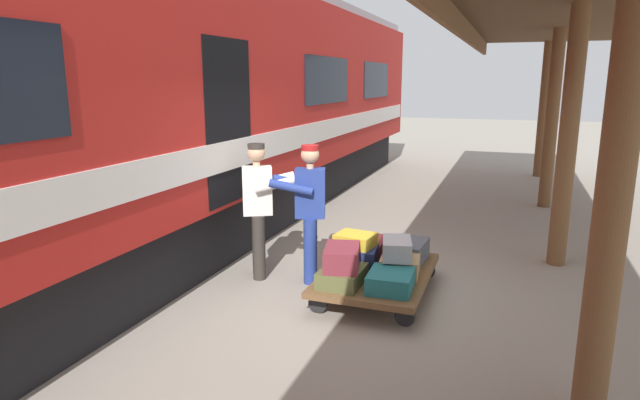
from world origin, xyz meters
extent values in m
plane|color=gray|center=(0.00, 0.00, 0.00)|extent=(60.00, 60.00, 0.00)
cylinder|color=brown|center=(-2.06, -9.05, 1.70)|extent=(0.24, 0.24, 3.40)
cylinder|color=brown|center=(-2.06, -5.43, 1.70)|extent=(0.24, 0.24, 3.40)
cylinder|color=brown|center=(-2.06, -1.81, 1.70)|extent=(0.24, 0.24, 3.40)
cylinder|color=brown|center=(-2.06, 1.81, 1.70)|extent=(0.24, 0.24, 3.40)
cube|color=brown|center=(-0.51, 0.00, 3.25)|extent=(0.08, 18.90, 0.30)
cube|color=#B21E19|center=(3.40, 0.00, 2.35)|extent=(3.00, 21.11, 2.90)
cube|color=black|center=(3.40, 0.00, 0.45)|extent=(2.55, 20.05, 0.90)
cube|color=silver|center=(1.89, 0.00, 1.55)|extent=(0.03, 20.68, 0.36)
cube|color=black|center=(1.89, -7.39, 2.45)|extent=(0.02, 2.32, 0.84)
cube|color=black|center=(1.89, -3.69, 2.45)|extent=(0.02, 2.32, 0.84)
cube|color=black|center=(1.95, 0.00, 1.95)|extent=(0.12, 1.10, 2.00)
cube|color=brown|center=(-0.01, 0.06, 0.24)|extent=(1.18, 1.80, 0.07)
cylinder|color=black|center=(-0.48, 0.77, 0.10)|extent=(0.21, 0.05, 0.21)
cylinder|color=black|center=(0.46, 0.77, 0.10)|extent=(0.21, 0.05, 0.21)
cylinder|color=black|center=(-0.48, -0.66, 0.10)|extent=(0.21, 0.05, 0.21)
cylinder|color=black|center=(0.46, -0.66, 0.10)|extent=(0.21, 0.05, 0.21)
cube|color=navy|center=(0.26, 0.06, 0.41)|extent=(0.55, 0.53, 0.27)
cube|color=tan|center=(-0.28, 0.06, 0.39)|extent=(0.47, 0.52, 0.21)
cube|color=brown|center=(0.26, 0.55, 0.37)|extent=(0.45, 0.62, 0.18)
cube|color=#4C515B|center=(-0.28, -0.44, 0.40)|extent=(0.44, 0.63, 0.25)
cube|color=#1E666B|center=(-0.28, 0.55, 0.38)|extent=(0.48, 0.55, 0.20)
cube|color=maroon|center=(0.26, -0.44, 0.39)|extent=(0.46, 0.63, 0.22)
cube|color=#9EA0A5|center=(-0.24, 0.09, 0.60)|extent=(0.42, 0.55, 0.21)
cube|color=maroon|center=(0.27, 0.55, 0.58)|extent=(0.48, 0.61, 0.24)
cube|color=gold|center=(0.26, 0.03, 0.63)|extent=(0.48, 0.42, 0.15)
cylinder|color=navy|center=(0.91, -0.19, 0.41)|extent=(0.16, 0.16, 0.82)
cylinder|color=navy|center=(0.85, 0.00, 0.41)|extent=(0.16, 0.16, 0.82)
cube|color=navy|center=(0.88, -0.09, 1.12)|extent=(0.41, 0.32, 0.60)
cylinder|color=tan|center=(0.88, -0.09, 1.45)|extent=(0.09, 0.09, 0.06)
sphere|color=tan|center=(0.88, -0.09, 1.59)|extent=(0.22, 0.22, 0.22)
cylinder|color=#A51919|center=(0.88, -0.09, 1.67)|extent=(0.21, 0.21, 0.06)
cylinder|color=navy|center=(1.14, -0.18, 1.22)|extent=(0.53, 0.26, 0.21)
cylinder|color=navy|center=(1.04, 0.13, 1.22)|extent=(0.53, 0.26, 0.21)
cylinder|color=#332D28|center=(1.50, 0.08, 0.41)|extent=(0.16, 0.16, 0.82)
cylinder|color=#332D28|center=(1.60, -0.10, 0.41)|extent=(0.16, 0.16, 0.82)
cube|color=silver|center=(1.55, -0.01, 1.12)|extent=(0.42, 0.37, 0.60)
cylinder|color=tan|center=(1.55, -0.01, 1.45)|extent=(0.09, 0.09, 0.06)
sphere|color=tan|center=(1.55, -0.01, 1.59)|extent=(0.22, 0.22, 0.22)
cylinder|color=#332D28|center=(1.55, -0.01, 1.67)|extent=(0.21, 0.21, 0.06)
cylinder|color=silver|center=(1.28, 0.03, 1.22)|extent=(0.51, 0.34, 0.21)
cylinder|color=silver|center=(1.43, -0.25, 1.22)|extent=(0.51, 0.34, 0.21)
camera|label=1|loc=(-1.39, 5.84, 2.46)|focal=30.10mm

